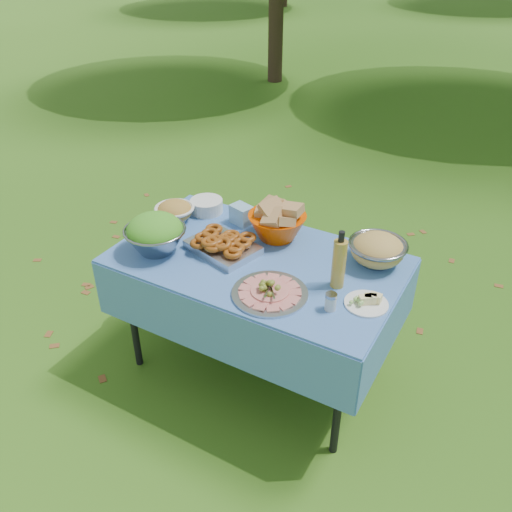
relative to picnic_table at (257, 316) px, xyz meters
The scene contains 14 objects.
ground 0.38m from the picnic_table, ahead, with size 80.00×80.00×0.00m, color #1A3E0B.
picnic_table is the anchor object (origin of this frame).
salad_bowl 0.72m from the picnic_table, 159.15° to the right, with size 0.32×0.32×0.21m, color gray, non-canonical shape.
pasta_bowl_white 0.76m from the picnic_table, 168.73° to the left, with size 0.22×0.22×0.12m, color white, non-canonical shape.
plate_stack 0.73m from the picnic_table, 149.73° to the left, with size 0.19×0.19×0.08m, color white.
wipes_box 0.58m from the picnic_table, 132.68° to the left, with size 0.12×0.09×0.11m, color #86B8DC.
sanitizer_bottle 0.61m from the picnic_table, 110.16° to the left, with size 0.05×0.05×0.14m, color pink.
bread_bowl 0.54m from the picnic_table, 93.15° to the left, with size 0.32×0.32×0.21m, color #E44700, non-canonical shape.
pasta_bowl_steel 0.76m from the picnic_table, 26.84° to the left, with size 0.29×0.29×0.16m, color gray, non-canonical shape.
fried_tray 0.47m from the picnic_table, behind, with size 0.36×0.25×0.08m, color silver.
charcuterie_platter 0.52m from the picnic_table, 49.14° to the right, with size 0.36×0.36×0.08m, color #AFB1B7.
oil_bottle 0.69m from the picnic_table, ahead, with size 0.07×0.07×0.30m, color #AF8D32.
cheese_plate 0.75m from the picnic_table, ahead, with size 0.20×0.20×0.06m, color white.
shaker 0.68m from the picnic_table, 21.77° to the right, with size 0.05×0.05×0.09m, color silver.
Camera 1 is at (1.14, -2.02, 2.29)m, focal length 38.00 mm.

